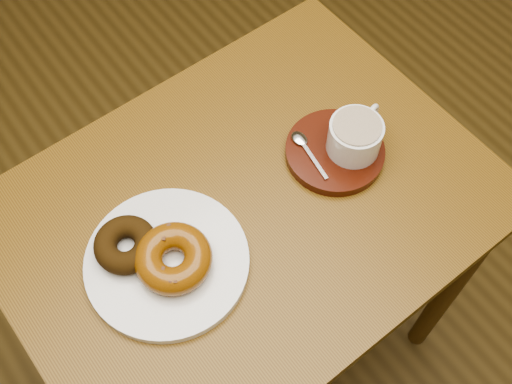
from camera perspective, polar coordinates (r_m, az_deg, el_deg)
ground at (r=1.77m, az=-2.20°, el=-8.66°), size 6.00×6.00×0.00m
cafe_table at (r=1.14m, az=-0.81°, el=-4.01°), size 0.80×0.60×0.74m
donut_plate at (r=0.99m, az=-7.91°, el=-6.18°), size 0.29×0.29×0.02m
donut_cinnamon at (r=0.98m, az=-11.50°, el=-4.61°), size 0.11×0.11×0.04m
donut_caramel at (r=0.96m, az=-7.35°, el=-5.86°), size 0.15×0.15×0.04m
saucer at (r=1.08m, az=7.02°, el=3.57°), size 0.20×0.20×0.02m
coffee_cup at (r=1.06m, az=8.83°, el=4.96°), size 0.12×0.09×0.06m
teaspoon at (r=1.07m, az=4.14°, el=4.39°), size 0.03×0.11×0.01m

